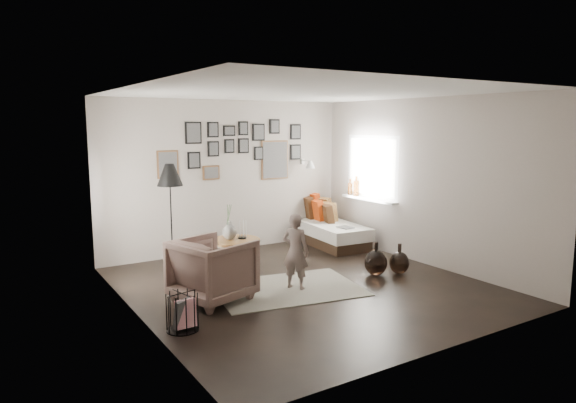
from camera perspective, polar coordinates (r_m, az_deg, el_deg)
ground at (r=7.12m, az=1.83°, el=-9.33°), size 4.80×4.80×0.00m
wall_back at (r=8.91m, az=-6.80°, el=2.79°), size 4.50×0.00×4.50m
wall_front at (r=5.05m, az=17.30°, el=-1.96°), size 4.50×0.00×4.50m
wall_left at (r=5.89m, az=-16.58°, el=-0.47°), size 0.00×4.80×4.80m
wall_right at (r=8.30m, az=14.87°, el=2.14°), size 0.00×4.80×4.80m
ceiling at (r=6.79m, az=1.93°, el=12.04°), size 4.80×4.80×0.00m
door_left at (r=7.08m, az=-19.01°, el=-1.15°), size 0.00×2.14×2.14m
window_right at (r=9.25m, az=8.40°, el=0.68°), size 0.15×1.32×1.30m
gallery_wall at (r=8.99m, az=-5.14°, el=5.70°), size 2.74×0.03×1.08m
wall_sconce at (r=9.44m, az=2.43°, el=4.16°), size 0.18×0.36×0.16m
rug at (r=6.98m, az=-0.06°, el=-9.66°), size 2.12×1.67×0.01m
pedestal_table at (r=7.47m, az=-5.84°, el=-6.44°), size 0.71×0.71×0.56m
vase at (r=7.35m, az=-6.52°, el=-3.06°), size 0.20×0.20×0.51m
candles at (r=7.42m, az=-5.12°, el=-3.15°), size 0.12×0.12×0.26m
daybed at (r=9.52m, az=4.23°, el=-2.98°), size 0.94×1.89×0.88m
magazine_on_daybed at (r=8.97m, az=6.38°, el=-2.88°), size 0.22×0.29×0.01m
armchair at (r=6.51m, az=-8.35°, el=-7.50°), size 1.08×1.07×0.79m
armchair_cushion at (r=6.54m, az=-8.31°, el=-6.66°), size 0.44×0.45×0.16m
floor_lamp at (r=7.72m, az=-12.99°, el=2.46°), size 0.38×0.38×1.62m
magazine_basket at (r=5.72m, az=-11.65°, el=-11.93°), size 0.39×0.39×0.41m
demijohn_large at (r=7.63m, az=9.73°, el=-6.72°), size 0.33×0.33×0.50m
demijohn_small at (r=7.78m, az=12.25°, el=-6.65°), size 0.29×0.29×0.45m
child at (r=6.85m, az=0.85°, el=-5.56°), size 0.41×0.45×1.03m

